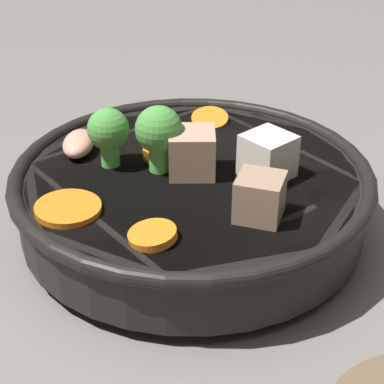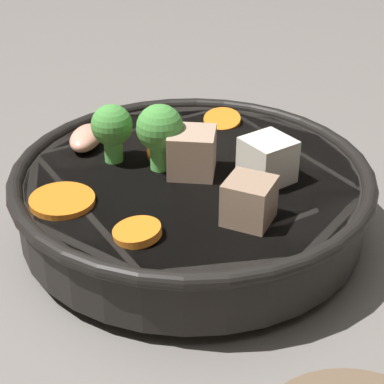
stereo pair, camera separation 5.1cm
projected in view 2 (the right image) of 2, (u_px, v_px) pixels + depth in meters
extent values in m
plane|color=slate|center=(192.00, 230.00, 0.53)|extent=(3.00, 3.00, 0.00)
cylinder|color=black|center=(192.00, 225.00, 0.53)|extent=(0.15, 0.15, 0.01)
cylinder|color=black|center=(192.00, 197.00, 0.51)|extent=(0.27, 0.27, 0.04)
torus|color=black|center=(192.00, 172.00, 0.50)|extent=(0.28, 0.28, 0.01)
cylinder|color=brown|center=(192.00, 186.00, 0.51)|extent=(0.26, 0.26, 0.02)
cylinder|color=orange|center=(176.00, 152.00, 0.53)|extent=(0.07, 0.07, 0.01)
cylinder|color=orange|center=(137.00, 232.00, 0.42)|extent=(0.04, 0.04, 0.01)
cylinder|color=orange|center=(222.00, 120.00, 0.58)|extent=(0.04, 0.04, 0.01)
cylinder|color=orange|center=(62.00, 201.00, 0.46)|extent=(0.06, 0.06, 0.01)
cylinder|color=#59B84C|center=(113.00, 149.00, 0.51)|extent=(0.01, 0.01, 0.02)
sphere|color=#47933D|center=(112.00, 125.00, 0.50)|extent=(0.03, 0.03, 0.03)
cylinder|color=#59B84C|center=(161.00, 156.00, 0.50)|extent=(0.02, 0.02, 0.02)
sphere|color=#47933D|center=(160.00, 128.00, 0.49)|extent=(0.04, 0.04, 0.04)
cube|color=silver|center=(267.00, 160.00, 0.48)|extent=(0.05, 0.05, 0.03)
cube|color=#9E7F66|center=(249.00, 201.00, 0.43)|extent=(0.04, 0.04, 0.03)
cube|color=tan|center=(194.00, 151.00, 0.49)|extent=(0.04, 0.04, 0.04)
ellipsoid|color=#EA9E84|center=(86.00, 138.00, 0.54)|extent=(0.05, 0.04, 0.02)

